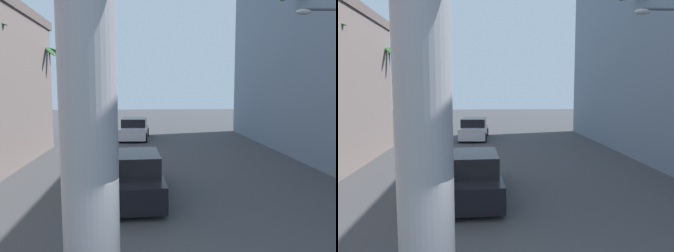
{
  "view_description": "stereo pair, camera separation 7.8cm",
  "coord_description": "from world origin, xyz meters",
  "views": [
    {
      "loc": [
        -0.79,
        -3.7,
        3.71
      ],
      "look_at": [
        0.0,
        6.09,
        2.6
      ],
      "focal_mm": 35.0,
      "sensor_mm": 36.0,
      "label": 1
    },
    {
      "loc": [
        -0.71,
        -3.71,
        3.71
      ],
      "look_at": [
        0.0,
        6.09,
        2.6
      ],
      "focal_mm": 35.0,
      "sensor_mm": 36.0,
      "label": 2
    }
  ],
  "objects": [
    {
      "name": "ground_plane",
      "position": [
        0.0,
        10.0,
        0.0
      ],
      "size": [
        91.69,
        91.69,
        0.0
      ],
      "primitive_type": "plane",
      "color": "#424244"
    },
    {
      "name": "car_lead",
      "position": [
        -1.13,
        7.53,
        0.7
      ],
      "size": [
        2.22,
        5.15,
        1.56
      ],
      "color": "black",
      "rests_on": "ground"
    },
    {
      "name": "car_far",
      "position": [
        -1.34,
        20.55,
        0.74
      ],
      "size": [
        2.2,
        4.4,
        1.56
      ],
      "color": "black",
      "rests_on": "ground"
    },
    {
      "name": "palm_tree_far_left",
      "position": [
        -6.79,
        17.17,
        4.01
      ],
      "size": [
        3.04,
        3.05,
        6.39
      ],
      "color": "brown",
      "rests_on": "ground"
    },
    {
      "name": "palm_tree_mid_right",
      "position": [
        7.63,
        12.74,
        5.34
      ],
      "size": [
        2.73,
        2.7,
        8.72
      ],
      "color": "brown",
      "rests_on": "ground"
    }
  ]
}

